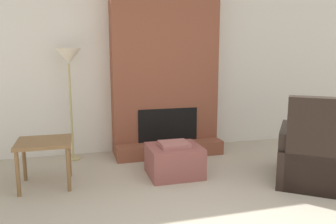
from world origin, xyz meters
name	(u,v)px	position (x,y,z in m)	size (l,w,h in m)	color
wall_back	(161,69)	(0.00, 3.25, 1.30)	(7.93, 0.06, 2.60)	silver
fireplace	(165,74)	(0.00, 3.01, 1.23)	(1.64, 0.65, 2.60)	brown
ottoman	(174,160)	(-0.17, 1.93, 0.20)	(0.66, 0.58, 0.44)	#8C4C47
armchair	(317,158)	(1.38, 1.21, 0.32)	(1.27, 1.30, 1.08)	black
side_table	(44,147)	(-1.72, 2.01, 0.47)	(0.61, 0.56, 0.55)	brown
floor_lamp_left	(69,61)	(-1.42, 2.96, 1.43)	(0.35, 0.35, 1.61)	tan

